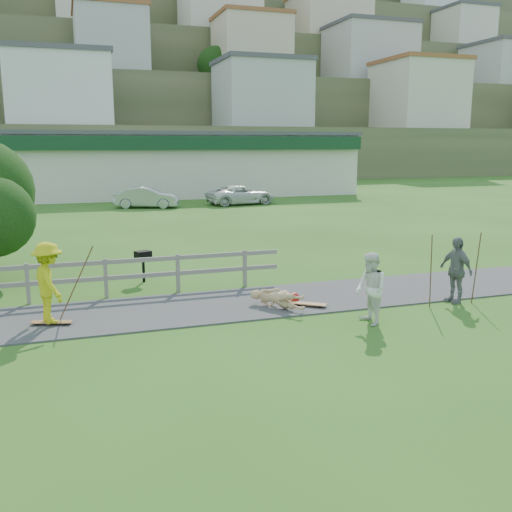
{
  "coord_description": "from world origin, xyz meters",
  "views": [
    {
      "loc": [
        -2.87,
        -12.44,
        4.19
      ],
      "look_at": [
        1.92,
        2.0,
        1.17
      ],
      "focal_mm": 40.0,
      "sensor_mm": 36.0,
      "label": 1
    }
  ],
  "objects_px": {
    "spectator_b": "(456,270)",
    "car_white": "(241,195)",
    "spectator_a": "(371,289)",
    "skater_rider": "(49,287)",
    "car_silver": "(147,197)",
    "skater_fallen": "(277,299)",
    "bbq": "(143,267)"
  },
  "relations": [
    {
      "from": "skater_rider",
      "to": "skater_fallen",
      "type": "height_order",
      "value": "skater_rider"
    },
    {
      "from": "car_silver",
      "to": "spectator_b",
      "type": "bearing_deg",
      "value": -151.46
    },
    {
      "from": "skater_rider",
      "to": "car_silver",
      "type": "distance_m",
      "value": 24.9
    },
    {
      "from": "spectator_a",
      "to": "car_white",
      "type": "relative_size",
      "value": 0.36
    },
    {
      "from": "spectator_a",
      "to": "car_silver",
      "type": "distance_m",
      "value": 26.53
    },
    {
      "from": "skater_fallen",
      "to": "spectator_b",
      "type": "xyz_separation_m",
      "value": [
        4.74,
        -0.86,
        0.61
      ]
    },
    {
      "from": "spectator_a",
      "to": "car_white",
      "type": "bearing_deg",
      "value": 171.8
    },
    {
      "from": "car_silver",
      "to": "bbq",
      "type": "relative_size",
      "value": 4.28
    },
    {
      "from": "skater_fallen",
      "to": "car_silver",
      "type": "bearing_deg",
      "value": 54.54
    },
    {
      "from": "skater_rider",
      "to": "car_white",
      "type": "relative_size",
      "value": 0.39
    },
    {
      "from": "car_white",
      "to": "car_silver",
      "type": "bearing_deg",
      "value": 81.62
    },
    {
      "from": "skater_rider",
      "to": "car_silver",
      "type": "xyz_separation_m",
      "value": [
        5.49,
        24.29,
        -0.26
      ]
    },
    {
      "from": "skater_fallen",
      "to": "spectator_a",
      "type": "xyz_separation_m",
      "value": [
        1.65,
        -1.83,
        0.57
      ]
    },
    {
      "from": "spectator_a",
      "to": "car_white",
      "type": "height_order",
      "value": "spectator_a"
    },
    {
      "from": "spectator_b",
      "to": "car_white",
      "type": "distance_m",
      "value": 25.64
    },
    {
      "from": "skater_fallen",
      "to": "spectator_a",
      "type": "bearing_deg",
      "value": -83.44
    },
    {
      "from": "skater_rider",
      "to": "car_silver",
      "type": "height_order",
      "value": "skater_rider"
    },
    {
      "from": "skater_fallen",
      "to": "bbq",
      "type": "distance_m",
      "value": 4.95
    },
    {
      "from": "spectator_b",
      "to": "car_silver",
      "type": "bearing_deg",
      "value": -179.38
    },
    {
      "from": "skater_rider",
      "to": "spectator_a",
      "type": "bearing_deg",
      "value": -125.92
    },
    {
      "from": "spectator_a",
      "to": "car_white",
      "type": "xyz_separation_m",
      "value": [
        4.88,
        26.54,
        -0.19
      ]
    },
    {
      "from": "spectator_b",
      "to": "bbq",
      "type": "xyz_separation_m",
      "value": [
        -7.61,
        4.89,
        -0.4
      ]
    },
    {
      "from": "spectator_b",
      "to": "bbq",
      "type": "height_order",
      "value": "spectator_b"
    },
    {
      "from": "spectator_a",
      "to": "spectator_b",
      "type": "bearing_deg",
      "value": 109.54
    },
    {
      "from": "skater_rider",
      "to": "spectator_b",
      "type": "height_order",
      "value": "skater_rider"
    },
    {
      "from": "skater_fallen",
      "to": "car_silver",
      "type": "relative_size",
      "value": 0.37
    },
    {
      "from": "skater_rider",
      "to": "skater_fallen",
      "type": "relative_size",
      "value": 1.23
    },
    {
      "from": "skater_rider",
      "to": "spectator_a",
      "type": "relative_size",
      "value": 1.11
    },
    {
      "from": "bbq",
      "to": "skater_fallen",
      "type": "bearing_deg",
      "value": -75.79
    },
    {
      "from": "skater_fallen",
      "to": "bbq",
      "type": "xyz_separation_m",
      "value": [
        -2.87,
        4.03,
        0.2
      ]
    },
    {
      "from": "skater_rider",
      "to": "spectator_b",
      "type": "distance_m",
      "value": 10.29
    },
    {
      "from": "skater_rider",
      "to": "spectator_a",
      "type": "xyz_separation_m",
      "value": [
        7.12,
        -2.19,
        -0.09
      ]
    }
  ]
}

